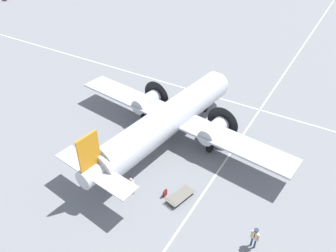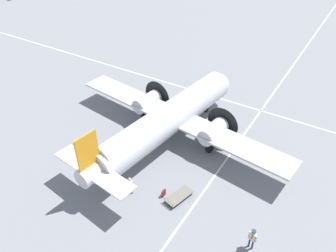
# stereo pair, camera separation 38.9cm
# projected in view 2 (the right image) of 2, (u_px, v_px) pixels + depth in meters

# --- Properties ---
(ground_plane) EXTENTS (300.00, 300.00, 0.00)m
(ground_plane) POSITION_uv_depth(u_px,v_px,m) (168.00, 141.00, 31.46)
(ground_plane) COLOR slate
(apron_line_eastwest) EXTENTS (120.00, 0.16, 0.01)m
(apron_line_eastwest) POSITION_uv_depth(u_px,v_px,m) (224.00, 163.00, 28.97)
(apron_line_eastwest) COLOR silver
(apron_line_eastwest) RESTS_ON ground_plane
(apron_line_northsouth) EXTENTS (0.16, 120.00, 0.01)m
(apron_line_northsouth) POSITION_uv_depth(u_px,v_px,m) (212.00, 96.00, 38.22)
(apron_line_northsouth) COLOR silver
(apron_line_northsouth) RESTS_ON ground_plane
(airliner_main) EXTENTS (19.71, 23.44, 6.14)m
(airliner_main) POSITION_uv_depth(u_px,v_px,m) (171.00, 116.00, 30.19)
(airliner_main) COLOR silver
(airliner_main) RESTS_ON ground_plane
(crew_foreground) EXTENTS (0.36, 0.61, 1.81)m
(crew_foreground) POSITION_uv_depth(u_px,v_px,m) (252.00, 237.00, 21.51)
(crew_foreground) COLOR navy
(crew_foreground) RESTS_ON ground_plane
(passenger_boarding) EXTENTS (0.26, 0.56, 1.64)m
(passenger_boarding) POSITION_uv_depth(u_px,v_px,m) (130.00, 184.00, 25.55)
(passenger_boarding) COLOR navy
(passenger_boarding) RESTS_ON ground_plane
(suitcase_near_door) EXTENTS (0.45, 0.15, 0.62)m
(suitcase_near_door) POSITION_uv_depth(u_px,v_px,m) (164.00, 193.00, 25.73)
(suitcase_near_door) COLOR maroon
(suitcase_near_door) RESTS_ON ground_plane
(baggage_cart) EXTENTS (2.51, 1.58, 0.56)m
(baggage_cart) POSITION_uv_depth(u_px,v_px,m) (179.00, 196.00, 25.49)
(baggage_cart) COLOR #6B665B
(baggage_cart) RESTS_ON ground_plane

